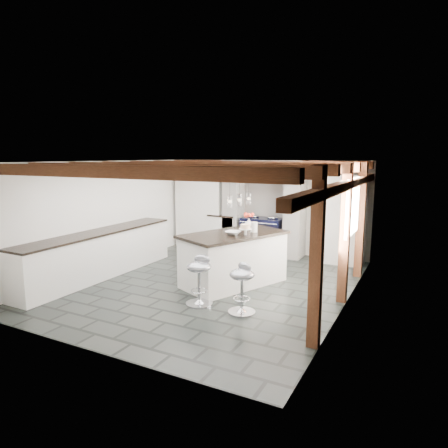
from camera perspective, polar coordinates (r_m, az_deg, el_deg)
The scene contains 6 objects.
ground at distance 7.69m, azimuth -2.06°, elevation -8.50°, with size 6.00×6.00×0.00m, color black.
room_shell at distance 8.94m, azimuth -1.04°, elevation 1.11°, with size 6.00×6.03×6.00m.
range_cooker at distance 9.92m, azimuth 5.55°, elevation -1.60°, with size 1.00×0.63×0.99m.
kitchen_island at distance 7.53m, azimuth 1.40°, elevation -4.89°, with size 1.74×2.24×1.31m.
bar_stool_near at distance 6.18m, azimuth 2.64°, elevation -8.33°, with size 0.50×0.50×0.79m.
bar_stool_far at distance 6.52m, azimuth -3.55°, elevation -7.22°, with size 0.45×0.45×0.82m.
Camera 1 is at (3.60, -6.36, 2.40)m, focal length 32.00 mm.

